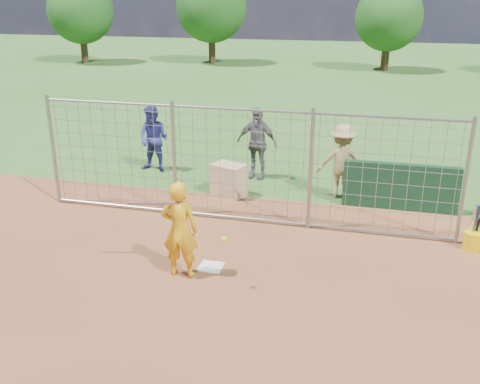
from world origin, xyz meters
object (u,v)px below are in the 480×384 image
(bystander_c, at_px, (342,161))
(bystander_b, at_px, (257,143))
(equipment_bin, at_px, (229,180))
(batter, at_px, (180,230))
(bystander_a, at_px, (154,139))
(bucket_with_bats, at_px, (473,239))

(bystander_c, bearing_deg, bystander_b, -28.75)
(bystander_c, relative_size, equipment_bin, 2.29)
(batter, distance_m, bystander_a, 6.15)
(bucket_with_bats, bearing_deg, bystander_a, 158.65)
(equipment_bin, bearing_deg, bucket_with_bats, 1.83)
(equipment_bin, bearing_deg, bystander_b, 96.32)
(bystander_a, height_order, equipment_bin, bystander_a)
(bystander_b, bearing_deg, equipment_bin, -93.25)
(bystander_a, bearing_deg, bucket_with_bats, -16.03)
(bystander_c, bearing_deg, bucket_with_bats, 132.97)
(bystander_a, relative_size, equipment_bin, 2.31)
(bystander_a, distance_m, equipment_bin, 2.95)
(bystander_c, bearing_deg, batter, 55.69)
(bystander_b, height_order, bystander_c, bystander_b)
(bystander_a, relative_size, bystander_c, 1.01)
(bystander_b, height_order, equipment_bin, bystander_b)
(batter, distance_m, bucket_with_bats, 5.73)
(bystander_a, xyz_separation_m, bucket_with_bats, (7.99, -3.12, -0.68))
(bystander_a, distance_m, bystander_b, 2.92)
(batter, height_order, equipment_bin, batter)
(batter, xyz_separation_m, bystander_a, (-2.81, 5.48, 0.03))
(bystander_c, relative_size, bucket_with_bats, 1.88)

